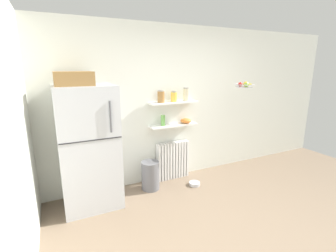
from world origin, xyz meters
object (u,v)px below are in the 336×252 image
at_px(shelf_bowl, 186,121).
at_px(trash_bin, 150,175).
at_px(storage_jar_1, 174,96).
at_px(hanging_fruit_basket, 245,85).
at_px(pet_food_bowl, 194,184).
at_px(vase, 163,120).
at_px(refrigerator, 88,145).
at_px(storage_jar_0, 161,96).
at_px(radiator, 173,160).
at_px(storage_jar_2, 186,94).

distance_m(shelf_bowl, trash_bin, 1.10).
height_order(storage_jar_1, hanging_fruit_basket, hanging_fruit_basket).
distance_m(trash_bin, pet_food_bowl, 0.77).
distance_m(vase, trash_bin, 0.91).
xyz_separation_m(refrigerator, storage_jar_0, (1.19, 0.22, 0.58)).
distance_m(storage_jar_1, shelf_bowl, 0.49).
bearing_deg(radiator, shelf_bowl, -7.31).
height_order(storage_jar_0, shelf_bowl, storage_jar_0).
height_order(radiator, storage_jar_2, storage_jar_2).
distance_m(refrigerator, trash_bin, 1.13).
bearing_deg(storage_jar_1, refrigerator, -171.33).
distance_m(refrigerator, storage_jar_2, 1.77).
relative_size(storage_jar_1, trash_bin, 0.38).
relative_size(trash_bin, hanging_fruit_basket, 1.37).
bearing_deg(storage_jar_0, shelf_bowl, 0.00).
xyz_separation_m(vase, trash_bin, (-0.31, -0.17, -0.84)).
xyz_separation_m(radiator, storage_jar_1, (0.00, -0.03, 1.13)).
distance_m(storage_jar_1, storage_jar_2, 0.23).
bearing_deg(shelf_bowl, refrigerator, -172.54).
height_order(storage_jar_0, storage_jar_2, storage_jar_2).
bearing_deg(hanging_fruit_basket, pet_food_bowl, 178.85).
bearing_deg(trash_bin, shelf_bowl, 13.28).
xyz_separation_m(storage_jar_1, vase, (-0.20, -0.00, -0.38)).
bearing_deg(refrigerator, storage_jar_0, 10.31).
xyz_separation_m(radiator, shelf_bowl, (0.23, -0.03, 0.70)).
bearing_deg(trash_bin, radiator, 22.05).
distance_m(refrigerator, pet_food_bowl, 1.85).
bearing_deg(hanging_fruit_basket, refrigerator, 175.92).
height_order(refrigerator, hanging_fruit_basket, refrigerator).
relative_size(shelf_bowl, pet_food_bowl, 1.02).
xyz_separation_m(radiator, trash_bin, (-0.50, -0.20, -0.10)).
relative_size(storage_jar_1, pet_food_bowl, 0.95).
xyz_separation_m(pet_food_bowl, hanging_fruit_basket, (0.92, -0.02, 1.61)).
relative_size(radiator, storage_jar_0, 3.29).
bearing_deg(storage_jar_1, radiator, 90.00).
height_order(trash_bin, pet_food_bowl, trash_bin).
height_order(shelf_bowl, pet_food_bowl, shelf_bowl).
height_order(storage_jar_2, pet_food_bowl, storage_jar_2).
bearing_deg(storage_jar_2, refrigerator, -172.53).
bearing_deg(refrigerator, vase, 10.03).
bearing_deg(refrigerator, storage_jar_2, 7.47).
xyz_separation_m(radiator, hanging_fruit_basket, (1.13, -0.43, 1.31)).
height_order(storage_jar_2, trash_bin, storage_jar_2).
bearing_deg(storage_jar_2, trash_bin, -166.67).
bearing_deg(hanging_fruit_basket, radiator, 159.13).
bearing_deg(refrigerator, storage_jar_1, 8.67).
height_order(vase, hanging_fruit_basket, hanging_fruit_basket).
relative_size(refrigerator, pet_food_bowl, 10.21).
xyz_separation_m(storage_jar_2, trash_bin, (-0.74, -0.17, -1.25)).
xyz_separation_m(storage_jar_2, vase, (-0.43, 0.00, -0.41)).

